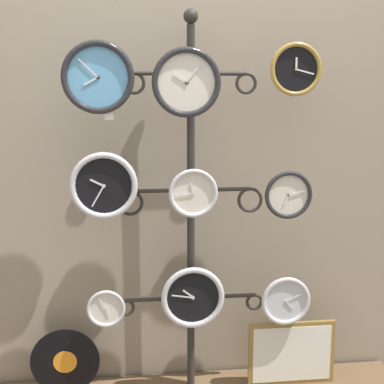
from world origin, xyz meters
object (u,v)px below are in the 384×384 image
(display_stand, at_px, (191,263))
(clock_middle_center, at_px, (193,193))
(clock_bottom_right, at_px, (286,301))
(clock_bottom_center, at_px, (194,297))
(vinyl_record, at_px, (65,362))
(clock_top_center, at_px, (186,82))
(clock_middle_right, at_px, (288,195))
(clock_bottom_left, at_px, (106,308))
(clock_middle_left, at_px, (104,186))
(clock_top_left, at_px, (98,77))
(picture_frame, at_px, (292,353))
(clock_top_right, at_px, (296,69))

(display_stand, height_order, clock_middle_center, display_stand)
(display_stand, bearing_deg, clock_bottom_right, -12.81)
(display_stand, bearing_deg, clock_bottom_center, -86.75)
(clock_bottom_right, relative_size, vinyl_record, 0.72)
(clock_top_center, relative_size, clock_middle_right, 1.34)
(clock_top_center, height_order, clock_bottom_left, clock_top_center)
(clock_middle_left, distance_m, clock_bottom_right, 1.06)
(clock_middle_right, bearing_deg, clock_top_left, 179.91)
(clock_middle_center, xyz_separation_m, picture_frame, (0.52, 0.05, -0.87))
(clock_top_left, xyz_separation_m, clock_middle_center, (0.42, 0.01, -0.53))
(clock_bottom_right, bearing_deg, picture_frame, 41.65)
(picture_frame, bearing_deg, vinyl_record, 177.86)
(display_stand, bearing_deg, clock_bottom_left, -170.20)
(clock_top_center, bearing_deg, vinyl_record, 170.55)
(display_stand, xyz_separation_m, clock_top_center, (-0.03, -0.11, 0.89))
(clock_top_right, relative_size, clock_bottom_left, 1.30)
(clock_top_left, distance_m, clock_middle_right, 1.04)
(clock_middle_left, relative_size, clock_middle_right, 1.33)
(clock_top_center, height_order, clock_middle_left, clock_top_center)
(clock_top_right, bearing_deg, clock_bottom_left, 177.55)
(clock_middle_right, relative_size, clock_bottom_right, 0.94)
(clock_bottom_left, distance_m, vinyl_record, 0.37)
(display_stand, xyz_separation_m, vinyl_record, (-0.64, -0.01, -0.49))
(clock_middle_right, distance_m, clock_bottom_right, 0.54)
(clock_top_left, xyz_separation_m, clock_middle_right, (0.88, -0.00, -0.55))
(clock_top_center, height_order, clock_middle_right, clock_top_center)
(clock_bottom_left, bearing_deg, picture_frame, 1.12)
(vinyl_record, bearing_deg, clock_middle_center, -7.92)
(picture_frame, bearing_deg, clock_bottom_right, -138.35)
(clock_middle_left, xyz_separation_m, picture_frame, (0.93, 0.06, -0.91))
(clock_middle_center, distance_m, vinyl_record, 1.08)
(clock_middle_left, distance_m, clock_middle_center, 0.42)
(clock_middle_left, bearing_deg, clock_top_left, 150.92)
(clock_top_center, bearing_deg, picture_frame, 5.95)
(clock_bottom_right, distance_m, vinyl_record, 1.15)
(clock_top_center, height_order, clock_middle_center, clock_top_center)
(display_stand, relative_size, picture_frame, 4.26)
(display_stand, height_order, clock_top_center, display_stand)
(clock_top_center, xyz_separation_m, vinyl_record, (-0.61, 0.10, -1.37))
(clock_bottom_center, xyz_separation_m, vinyl_record, (-0.64, 0.08, -0.34))
(display_stand, bearing_deg, clock_top_center, -106.08)
(clock_middle_right, height_order, clock_bottom_left, clock_middle_right)
(clock_bottom_right, bearing_deg, display_stand, 167.19)
(clock_top_center, xyz_separation_m, picture_frame, (0.55, 0.06, -1.38))
(clock_bottom_right, bearing_deg, clock_bottom_center, 177.65)
(clock_top_center, xyz_separation_m, clock_middle_left, (-0.38, 0.00, -0.46))
(display_stand, bearing_deg, clock_top_left, -166.08)
(clock_middle_center, xyz_separation_m, clock_bottom_left, (-0.42, 0.03, -0.57))
(clock_top_right, bearing_deg, clock_middle_center, 178.65)
(display_stand, bearing_deg, picture_frame, -6.00)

